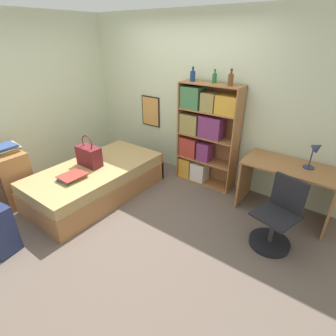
# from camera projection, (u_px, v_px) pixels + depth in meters

# --- Properties ---
(ground_plane) EXTENTS (14.00, 14.00, 0.00)m
(ground_plane) POSITION_uv_depth(u_px,v_px,m) (128.00, 208.00, 3.79)
(ground_plane) COLOR #66564C
(wall_back) EXTENTS (10.00, 0.09, 2.60)m
(wall_back) POSITION_uv_depth(u_px,v_px,m) (190.00, 99.00, 4.31)
(wall_back) COLOR beige
(wall_back) RESTS_ON ground_plane
(wall_left) EXTENTS (0.06, 10.00, 2.60)m
(wall_left) POSITION_uv_depth(u_px,v_px,m) (32.00, 99.00, 4.30)
(wall_left) COLOR beige
(wall_left) RESTS_ON ground_plane
(bed) EXTENTS (1.05, 2.02, 0.48)m
(bed) POSITION_uv_depth(u_px,v_px,m) (98.00, 180.00, 4.05)
(bed) COLOR #A36B3D
(bed) RESTS_ON ground_plane
(handbag) EXTENTS (0.38, 0.19, 0.48)m
(handbag) POSITION_uv_depth(u_px,v_px,m) (89.00, 156.00, 3.90)
(handbag) COLOR maroon
(handbag) RESTS_ON bed
(book_stack_on_bed) EXTENTS (0.30, 0.37, 0.06)m
(book_stack_on_bed) POSITION_uv_depth(u_px,v_px,m) (72.00, 177.00, 3.58)
(book_stack_on_bed) COLOR #427A4C
(book_stack_on_bed) RESTS_ON bed
(dresser) EXTENTS (0.50, 0.45, 0.76)m
(dresser) POSITION_uv_depth(u_px,v_px,m) (11.00, 177.00, 3.83)
(dresser) COLOR #A36B3D
(dresser) RESTS_ON ground_plane
(magazine_pile_on_dresser) EXTENTS (0.31, 0.36, 0.11)m
(magazine_pile_on_dresser) POSITION_uv_depth(u_px,v_px,m) (5.00, 149.00, 3.68)
(magazine_pile_on_dresser) COLOR #99894C
(magazine_pile_on_dresser) RESTS_ON dresser
(bookcase) EXTENTS (0.96, 0.32, 1.62)m
(bookcase) POSITION_uv_depth(u_px,v_px,m) (203.00, 133.00, 4.15)
(bookcase) COLOR #A36B3D
(bookcase) RESTS_ON ground_plane
(bottle_green) EXTENTS (0.08, 0.08, 0.21)m
(bottle_green) POSITION_uv_depth(u_px,v_px,m) (193.00, 76.00, 3.87)
(bottle_green) COLOR navy
(bottle_green) RESTS_ON bookcase
(bottle_brown) EXTENTS (0.06, 0.06, 0.19)m
(bottle_brown) POSITION_uv_depth(u_px,v_px,m) (215.00, 78.00, 3.74)
(bottle_brown) COLOR #1E6B2D
(bottle_brown) RESTS_ON bookcase
(bottle_clear) EXTENTS (0.07, 0.07, 0.22)m
(bottle_clear) POSITION_uv_depth(u_px,v_px,m) (231.00, 79.00, 3.53)
(bottle_clear) COLOR brown
(bottle_clear) RESTS_ON bookcase
(desk) EXTENTS (1.17, 0.59, 0.74)m
(desk) POSITION_uv_depth(u_px,v_px,m) (287.00, 181.00, 3.47)
(desk) COLOR #A36B3D
(desk) RESTS_ON ground_plane
(desk_lamp) EXTENTS (0.18, 0.14, 0.37)m
(desk_lamp) POSITION_uv_depth(u_px,v_px,m) (316.00, 151.00, 3.19)
(desk_lamp) COLOR navy
(desk_lamp) RESTS_ON desk
(desk_chair) EXTENTS (0.53, 0.53, 0.85)m
(desk_chair) POSITION_uv_depth(u_px,v_px,m) (275.00, 225.00, 3.05)
(desk_chair) COLOR black
(desk_chair) RESTS_ON ground_plane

